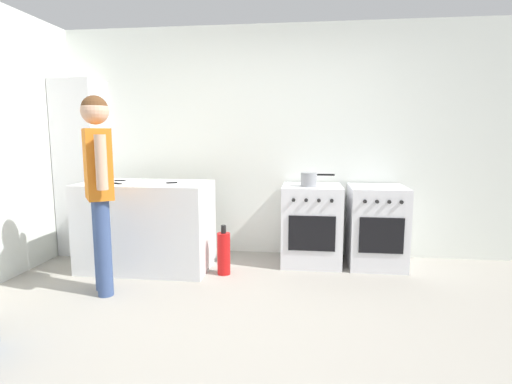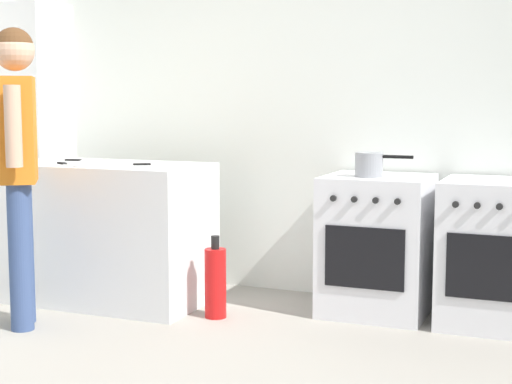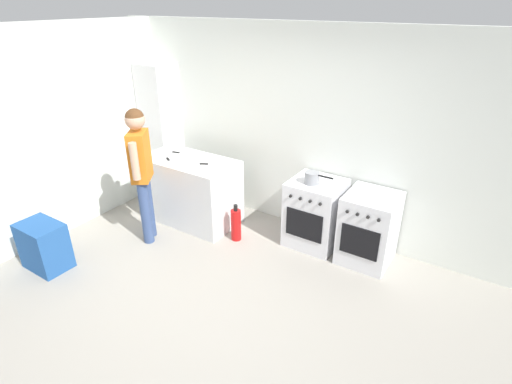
# 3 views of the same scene
# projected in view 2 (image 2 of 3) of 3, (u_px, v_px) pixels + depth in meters

# --- Properties ---
(back_wall) EXTENTS (6.00, 0.10, 2.60)m
(back_wall) POSITION_uv_depth(u_px,v_px,m) (341.00, 101.00, 5.17)
(back_wall) COLOR silver
(back_wall) RESTS_ON ground
(counter_unit) EXTENTS (1.30, 0.70, 0.90)m
(counter_unit) POSITION_uv_depth(u_px,v_px,m) (106.00, 232.00, 5.09)
(counter_unit) COLOR silver
(counter_unit) RESTS_ON ground
(oven_left) EXTENTS (0.63, 0.62, 0.85)m
(oven_left) POSITION_uv_depth(u_px,v_px,m) (377.00, 245.00, 4.80)
(oven_left) COLOR silver
(oven_left) RESTS_ON ground
(oven_right) EXTENTS (0.58, 0.62, 0.85)m
(oven_right) POSITION_uv_depth(u_px,v_px,m) (492.00, 253.00, 4.54)
(oven_right) COLOR silver
(oven_right) RESTS_ON ground
(pot) EXTENTS (0.35, 0.17, 0.15)m
(pot) POSITION_uv_depth(u_px,v_px,m) (369.00, 164.00, 4.68)
(pot) COLOR gray
(pot) RESTS_ON oven_left
(knife_chef) EXTENTS (0.31, 0.09, 0.01)m
(knife_chef) POSITION_uv_depth(u_px,v_px,m) (85.00, 160.00, 5.24)
(knife_chef) COLOR silver
(knife_chef) RESTS_ON counter_unit
(knife_bread) EXTENTS (0.31, 0.21, 0.01)m
(knife_bread) POSITION_uv_depth(u_px,v_px,m) (69.00, 165.00, 4.91)
(knife_bread) COLOR silver
(knife_bread) RESTS_ON counter_unit
(knife_utility) EXTENTS (0.23, 0.16, 0.01)m
(knife_utility) POSITION_uv_depth(u_px,v_px,m) (132.00, 165.00, 4.91)
(knife_utility) COLOR silver
(knife_utility) RESTS_ON counter_unit
(person) EXTENTS (0.36, 0.48, 1.71)m
(person) POSITION_uv_depth(u_px,v_px,m) (18.00, 148.00, 4.44)
(person) COLOR #384C7A
(person) RESTS_ON ground
(fire_extinguisher) EXTENTS (0.13, 0.13, 0.50)m
(fire_extinguisher) POSITION_uv_depth(u_px,v_px,m) (215.00, 282.00, 4.72)
(fire_extinguisher) COLOR red
(fire_extinguisher) RESTS_ON ground
(larder_cabinet) EXTENTS (0.48, 0.44, 2.00)m
(larder_cabinet) POSITION_uv_depth(u_px,v_px,m) (32.00, 141.00, 5.83)
(larder_cabinet) COLOR silver
(larder_cabinet) RESTS_ON ground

